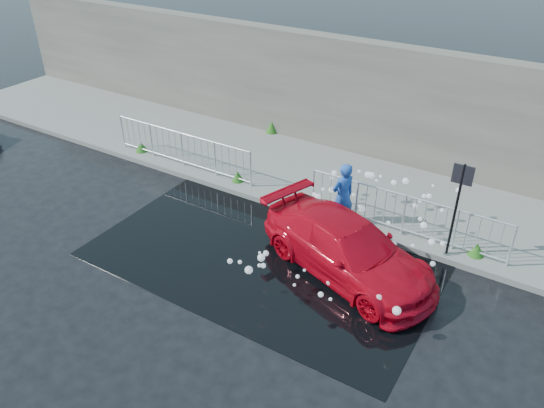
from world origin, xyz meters
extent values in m
plane|color=black|center=(0.00, 0.00, 0.00)|extent=(90.00, 90.00, 0.00)
cube|color=slate|center=(0.00, 5.00, 0.07)|extent=(30.00, 4.00, 0.15)
cube|color=slate|center=(0.00, 3.00, 0.08)|extent=(30.00, 0.25, 0.16)
cube|color=#545047|center=(0.00, 7.20, 1.90)|extent=(30.00, 0.60, 3.50)
cube|color=black|center=(0.50, 1.00, 0.01)|extent=(8.00, 5.00, 0.01)
cylinder|color=black|center=(4.20, 3.10, 1.25)|extent=(0.06, 0.06, 2.50)
cube|color=black|center=(4.20, 3.10, 2.25)|extent=(0.45, 0.04, 0.45)
cylinder|color=silver|center=(-6.50, 3.35, 0.70)|extent=(0.05, 0.05, 1.10)
cylinder|color=silver|center=(-1.50, 3.35, 0.70)|extent=(0.05, 0.05, 1.10)
cylinder|color=silver|center=(-4.00, 3.35, 1.22)|extent=(5.00, 0.04, 0.04)
cylinder|color=silver|center=(-4.00, 3.35, 0.27)|extent=(5.00, 0.04, 0.04)
cylinder|color=silver|center=(0.50, 3.35, 0.70)|extent=(0.05, 0.05, 1.10)
cylinder|color=silver|center=(5.50, 3.35, 0.70)|extent=(0.05, 0.05, 1.10)
cylinder|color=silver|center=(3.00, 3.35, 1.22)|extent=(5.00, 0.04, 0.04)
cylinder|color=silver|center=(3.00, 3.35, 0.27)|extent=(5.00, 0.04, 0.04)
cone|color=#144D14|center=(-5.80, 3.40, 0.31)|extent=(0.40, 0.40, 0.31)
cone|color=#144D14|center=(-2.00, 3.40, 0.31)|extent=(0.36, 0.36, 0.32)
cone|color=#144D14|center=(1.20, 3.40, 0.37)|extent=(0.44, 0.44, 0.43)
cone|color=#144D14|center=(4.80, 3.40, 0.31)|extent=(0.38, 0.38, 0.32)
cone|color=#144D14|center=(-3.00, 6.90, 0.35)|extent=(0.42, 0.42, 0.40)
sphere|color=white|center=(3.34, 4.13, 0.93)|extent=(0.13, 0.13, 0.13)
sphere|color=white|center=(1.35, 4.34, 0.98)|extent=(0.09, 0.09, 0.09)
sphere|color=white|center=(3.51, 2.63, 0.40)|extent=(0.09, 0.09, 0.09)
sphere|color=white|center=(1.98, 3.17, 0.61)|extent=(0.17, 0.17, 0.17)
sphere|color=white|center=(3.91, 4.64, 1.02)|extent=(0.13, 0.13, 0.13)
sphere|color=white|center=(0.78, 3.36, 0.73)|extent=(0.09, 0.09, 0.09)
sphere|color=white|center=(2.28, 3.97, 0.84)|extent=(0.06, 0.06, 0.06)
sphere|color=white|center=(2.60, 4.46, 0.99)|extent=(0.17, 0.17, 0.17)
sphere|color=white|center=(0.70, 3.06, 0.45)|extent=(0.06, 0.06, 0.06)
sphere|color=white|center=(1.10, 3.00, 0.61)|extent=(0.08, 0.08, 0.08)
sphere|color=white|center=(0.79, 3.83, 0.85)|extent=(0.10, 0.10, 0.10)
sphere|color=white|center=(0.75, 4.08, 0.88)|extent=(0.15, 0.15, 0.15)
sphere|color=white|center=(1.91, 4.48, 0.92)|extent=(0.08, 0.08, 0.08)
sphere|color=white|center=(2.73, 3.08, 0.51)|extent=(0.10, 0.10, 0.10)
sphere|color=white|center=(3.88, 2.82, 0.52)|extent=(0.16, 0.16, 0.16)
sphere|color=white|center=(2.19, 3.51, 0.85)|extent=(0.07, 0.07, 0.07)
sphere|color=white|center=(0.62, 3.18, 0.61)|extent=(0.12, 0.12, 0.12)
sphere|color=white|center=(1.67, 4.18, 1.04)|extent=(0.17, 0.17, 0.17)
sphere|color=white|center=(4.10, 2.99, 0.46)|extent=(0.12, 0.12, 0.12)
sphere|color=white|center=(1.75, 4.24, 1.02)|extent=(0.17, 0.17, 0.17)
sphere|color=white|center=(0.76, 3.12, 0.61)|extent=(0.15, 0.15, 0.15)
sphere|color=white|center=(3.53, 3.26, 0.62)|extent=(0.17, 0.17, 0.17)
sphere|color=white|center=(1.59, 3.51, 0.73)|extent=(0.10, 0.10, 0.10)
sphere|color=white|center=(3.33, 4.39, 1.10)|extent=(0.07, 0.07, 0.07)
sphere|color=white|center=(3.09, 2.49, 0.36)|extent=(0.17, 0.17, 0.17)
sphere|color=white|center=(4.09, 2.37, 0.27)|extent=(0.12, 0.12, 0.12)
sphere|color=white|center=(1.95, 3.10, 0.71)|extent=(0.09, 0.09, 0.09)
sphere|color=white|center=(3.22, 4.09, 0.92)|extent=(0.10, 0.10, 0.10)
sphere|color=white|center=(3.78, 3.76, 0.86)|extent=(0.10, 0.10, 0.10)
sphere|color=white|center=(2.27, 2.48, 0.28)|extent=(0.17, 0.17, 0.17)
sphere|color=white|center=(1.01, 3.41, 0.75)|extent=(0.17, 0.17, 0.17)
sphere|color=white|center=(2.09, 2.48, 0.24)|extent=(0.06, 0.06, 0.06)
sphere|color=white|center=(3.13, 3.75, 0.77)|extent=(0.13, 0.13, 0.13)
sphere|color=white|center=(1.11, 2.49, 0.22)|extent=(0.14, 0.14, 0.14)
sphere|color=white|center=(2.39, 4.18, 1.02)|extent=(0.14, 0.14, 0.14)
sphere|color=white|center=(3.22, 3.78, 0.91)|extent=(0.07, 0.07, 0.07)
sphere|color=white|center=(2.01, 2.17, 0.22)|extent=(0.11, 0.11, 0.11)
sphere|color=white|center=(3.37, 3.50, 0.60)|extent=(0.11, 0.11, 0.11)
sphere|color=white|center=(1.20, 3.15, 0.59)|extent=(0.11, 0.11, 0.11)
sphere|color=white|center=(1.95, 4.10, 0.98)|extent=(0.08, 0.08, 0.08)
sphere|color=white|center=(1.08, -0.03, 0.58)|extent=(0.11, 0.11, 0.11)
sphere|color=white|center=(0.64, -0.63, 0.91)|extent=(0.12, 0.12, 0.12)
sphere|color=white|center=(1.84, 0.43, 0.46)|extent=(0.06, 0.06, 0.06)
sphere|color=white|center=(2.37, 0.58, 0.24)|extent=(0.11, 0.11, 0.11)
sphere|color=white|center=(2.18, -0.51, 1.08)|extent=(0.08, 0.08, 0.08)
sphere|color=white|center=(2.86, -0.39, 0.73)|extent=(0.07, 0.07, 0.07)
sphere|color=white|center=(2.78, -0.68, 1.03)|extent=(0.11, 0.11, 0.11)
sphere|color=white|center=(0.90, 0.11, 0.76)|extent=(0.06, 0.06, 0.06)
sphere|color=white|center=(0.88, 0.40, 0.56)|extent=(0.13, 0.13, 0.13)
sphere|color=white|center=(3.98, 0.26, 0.29)|extent=(0.09, 0.09, 0.09)
sphere|color=white|center=(4.07, -0.04, 0.75)|extent=(0.17, 0.17, 0.17)
sphere|color=white|center=(3.61, 0.24, 0.64)|extent=(0.16, 0.16, 0.16)
sphere|color=white|center=(2.14, -0.54, 0.88)|extent=(0.07, 0.07, 0.07)
sphere|color=white|center=(1.17, -0.25, 0.97)|extent=(0.16, 0.16, 0.16)
sphere|color=white|center=(1.22, -0.39, 0.88)|extent=(0.08, 0.08, 0.08)
sphere|color=white|center=(1.16, -0.68, 0.93)|extent=(0.17, 0.17, 0.17)
sphere|color=white|center=(0.87, -0.58, 0.96)|extent=(0.09, 0.09, 0.09)
imported|color=red|center=(2.39, 1.42, 0.64)|extent=(4.77, 3.14, 1.29)
imported|color=#224FAC|center=(1.50, 3.00, 0.91)|extent=(0.70, 0.79, 1.82)
camera|label=1|loc=(6.00, -7.60, 7.66)|focal=35.00mm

